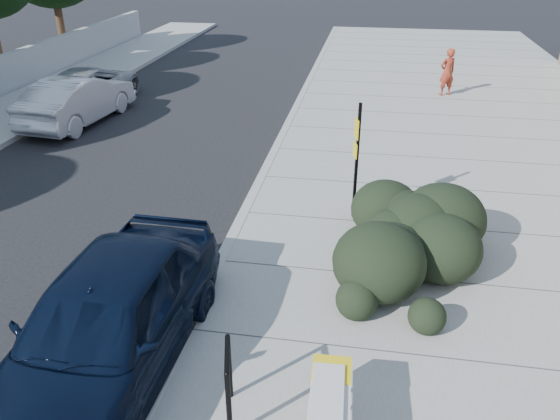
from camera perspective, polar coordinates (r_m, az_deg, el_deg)
The scene contains 10 objects.
ground at distance 8.92m, azimuth -9.69°, elevation -12.86°, with size 120.00×120.00×0.00m, color black.
sidewalk_near at distance 13.04m, azimuth 22.03°, elevation -0.38°, with size 11.20×50.00×0.15m, color gray.
curb_near at distance 12.93m, azimuth -2.79°, elevation 1.55°, with size 0.22×50.00×0.17m, color #9E9E99.
bike_rack at distance 7.05m, azimuth -5.39°, elevation -17.10°, with size 0.22×0.70×1.04m.
sign_post at distance 11.35m, azimuth 7.98°, elevation 5.76°, with size 0.13×0.28×2.51m.
hedge at distance 10.13m, azimuth 13.63°, elevation -1.87°, with size 1.97×3.94×1.48m, color black.
sedan_navy at distance 8.06m, azimuth -17.63°, elevation -11.08°, with size 2.03×5.05×1.72m, color black.
wagon_silver at distance 19.21m, azimuth -20.39°, elevation 10.75°, with size 1.62×4.64×1.53m, color #BCBDC2.
suv_silver at distance 21.35m, azimuth -19.29°, elevation 12.20°, with size 2.23×4.83×1.34m, color #96989B.
pedestrian at distance 21.63m, azimuth 17.08°, elevation 13.61°, with size 0.62×0.41×1.71m, color maroon.
Camera 1 is at (2.56, -6.37, 5.70)m, focal length 35.00 mm.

